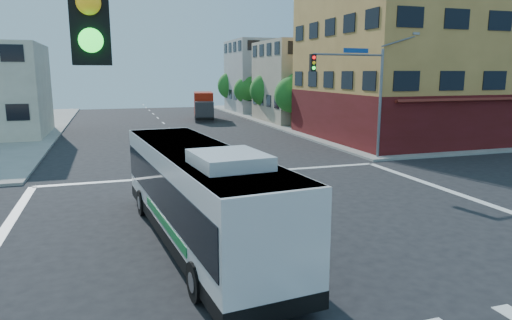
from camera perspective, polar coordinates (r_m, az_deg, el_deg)
name	(u,v)px	position (r m, az deg, el deg)	size (l,w,h in m)	color
ground	(282,229)	(16.62, 3.31, -8.61)	(120.00, 120.00, 0.00)	black
sidewalk_ne	(436,115)	(64.38, 21.56, 5.25)	(50.00, 50.00, 0.15)	gray
corner_building_ne	(425,68)	(41.87, 20.37, 10.69)	(18.10, 15.44, 14.00)	#C89347
building_east_near	(314,82)	(53.62, 7.30, 9.68)	(12.06, 10.06, 9.00)	tan
building_east_far	(273,76)	(66.56, 2.13, 10.40)	(12.06, 10.06, 10.00)	#9E9E99
signal_mast_ne	(359,82)	(29.23, 12.71, 9.52)	(7.91, 1.13, 8.07)	slate
street_tree_a	(293,93)	(46.06, 4.70, 8.41)	(3.60, 3.60, 5.53)	#361F13
street_tree_b	(267,88)	(53.52, 1.39, 8.95)	(3.80, 3.80, 5.79)	#361F13
street_tree_c	(247,89)	(61.14, -1.10, 8.92)	(3.40, 3.40, 5.29)	#361F13
street_tree_d	(232,84)	(68.83, -3.05, 9.47)	(4.00, 4.00, 6.03)	#361F13
transit_bus	(198,193)	(14.92, -7.23, -4.09)	(3.69, 12.00, 3.50)	black
box_truck	(204,107)	(54.62, -6.56, 6.63)	(3.24, 7.42, 3.23)	#2A2B2F
parked_car	(315,126)	(41.88, 7.33, 4.26)	(1.85, 4.60, 1.57)	gold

